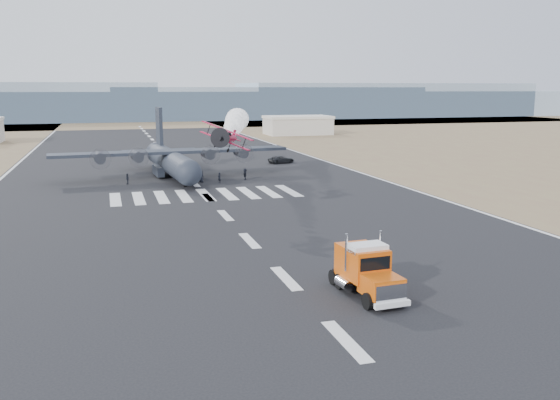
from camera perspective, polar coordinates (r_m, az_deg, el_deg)
name	(u,v)px	position (r m, az deg, el deg)	size (l,w,h in m)	color
ground	(346,341)	(35.55, 6.38, -13.32)	(500.00, 500.00, 0.00)	black
scrub_far	(136,123)	(260.58, -13.66, 7.22)	(500.00, 80.00, 0.00)	brown
runway_markings	(195,184)	(91.91, -8.19, 1.55)	(60.00, 260.00, 0.01)	silver
ridge_seg_d	(132,106)	(290.26, -14.03, 8.81)	(150.00, 50.00, 13.00)	gray
ridge_seg_e	(266,102)	(300.21, -1.39, 9.36)	(150.00, 50.00, 15.00)	gray
ridge_seg_f	(384,100)	(323.18, 9.97, 9.48)	(150.00, 50.00, 17.00)	gray
ridge_seg_g	(489,103)	(356.74, 19.48, 8.82)	(150.00, 50.00, 13.00)	gray
hangar_right	(298,125)	(189.58, 1.72, 7.23)	(20.50, 12.50, 5.90)	#B1AA9D
semi_truck	(366,270)	(42.51, 8.26, -6.66)	(3.17, 8.38, 3.73)	black
aerobatic_biplane	(227,138)	(66.63, -5.13, 6.01)	(5.84, 5.68, 3.35)	red
smoke_trail	(235,121)	(95.27, -4.31, 7.57)	(10.32, 34.41, 3.85)	white
transport_aircraft	(171,159)	(100.13, -10.47, 3.88)	(38.46, 31.63, 11.10)	#1F262E
support_vehicle	(281,159)	(116.26, 0.13, 3.92)	(2.40, 5.20, 1.44)	black
crew_a	(219,178)	(92.36, -5.86, 2.16)	(0.59, 0.49, 1.62)	black
crew_b	(196,175)	(94.87, -8.08, 2.36)	(0.83, 0.51, 1.70)	black
crew_c	(174,173)	(97.30, -10.21, 2.55)	(1.20, 0.56, 1.86)	black
crew_d	(127,179)	(93.51, -14.48, 1.99)	(0.98, 0.50, 1.66)	black
crew_e	(201,177)	(93.22, -7.58, 2.25)	(0.88, 0.54, 1.80)	black
crew_f	(245,174)	(95.31, -3.39, 2.52)	(1.69, 0.55, 1.82)	black
crew_g	(193,175)	(94.91, -8.40, 2.36)	(0.63, 0.52, 1.72)	black
crew_h	(176,175)	(95.79, -9.95, 2.35)	(0.77, 0.48, 1.59)	black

